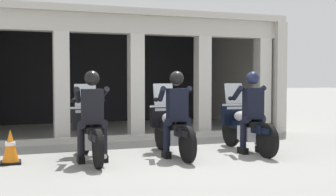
% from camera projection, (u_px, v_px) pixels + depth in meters
% --- Properties ---
extents(ground_plane, '(80.00, 80.00, 0.00)m').
position_uv_depth(ground_plane, '(132.00, 135.00, 10.90)').
color(ground_plane, gray).
extents(station_building, '(8.24, 4.55, 3.12)m').
position_uv_depth(station_building, '(116.00, 61.00, 12.52)').
color(station_building, black).
rests_on(station_building, ground).
extents(kerb_strip, '(7.74, 0.24, 0.12)m').
position_uv_depth(kerb_strip, '(142.00, 137.00, 10.06)').
color(kerb_strip, '#B7B5AD').
rests_on(kerb_strip, ground).
extents(motorcycle_left, '(0.62, 2.04, 1.35)m').
position_uv_depth(motorcycle_left, '(90.00, 132.00, 7.64)').
color(motorcycle_left, black).
rests_on(motorcycle_left, ground).
extents(police_officer_left, '(0.63, 0.61, 1.58)m').
position_uv_depth(police_officer_left, '(92.00, 108.00, 7.35)').
color(police_officer_left, black).
rests_on(police_officer_left, ground).
extents(motorcycle_center, '(0.62, 2.04, 1.35)m').
position_uv_depth(motorcycle_center, '(171.00, 128.00, 8.10)').
color(motorcycle_center, black).
rests_on(motorcycle_center, ground).
extents(police_officer_center, '(0.63, 0.61, 1.58)m').
position_uv_depth(police_officer_center, '(176.00, 106.00, 7.81)').
color(police_officer_center, black).
rests_on(police_officer_center, ground).
extents(motorcycle_right, '(0.62, 2.04, 1.35)m').
position_uv_depth(motorcycle_right, '(245.00, 126.00, 8.54)').
color(motorcycle_right, black).
rests_on(motorcycle_right, ground).
extents(police_officer_right, '(0.63, 0.61, 1.58)m').
position_uv_depth(police_officer_right, '(252.00, 105.00, 8.25)').
color(police_officer_right, black).
rests_on(police_officer_right, ground).
extents(traffic_cone_flank, '(0.34, 0.34, 0.59)m').
position_uv_depth(traffic_cone_flank, '(10.00, 147.00, 7.25)').
color(traffic_cone_flank, black).
rests_on(traffic_cone_flank, ground).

